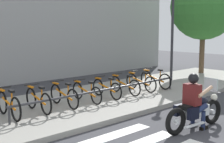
% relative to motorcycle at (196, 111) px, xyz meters
% --- Properties ---
extents(sidewalk, '(24.00, 4.40, 0.15)m').
position_rel_motorcycle_xyz_m(sidewalk, '(-2.06, 3.96, -0.40)').
color(sidewalk, gray).
rests_on(sidewalk, ground).
extents(crosswalk_stripe_5, '(2.80, 0.40, 0.01)m').
position_rel_motorcycle_xyz_m(crosswalk_stripe_5, '(-2.10, 1.09, -0.47)').
color(crosswalk_stripe_5, white).
rests_on(crosswalk_stripe_5, ground).
extents(motorcycle, '(2.14, 0.70, 1.27)m').
position_rel_motorcycle_xyz_m(motorcycle, '(0.00, 0.00, 0.00)').
color(motorcycle, black).
rests_on(motorcycle, ground).
extents(rider, '(0.66, 0.58, 1.46)m').
position_rel_motorcycle_xyz_m(rider, '(-0.08, 0.01, 0.37)').
color(rider, '#591919').
rests_on(rider, ground).
extents(bicycle_0, '(0.48, 1.62, 0.80)m').
position_rel_motorcycle_xyz_m(bicycle_0, '(-3.25, 3.72, 0.04)').
color(bicycle_0, black).
rests_on(bicycle_0, sidewalk).
extents(bicycle_1, '(0.48, 1.60, 0.78)m').
position_rel_motorcycle_xyz_m(bicycle_1, '(-2.35, 3.72, 0.03)').
color(bicycle_1, black).
rests_on(bicycle_1, sidewalk).
extents(bicycle_2, '(0.48, 1.66, 0.77)m').
position_rel_motorcycle_xyz_m(bicycle_2, '(-1.46, 3.72, 0.03)').
color(bicycle_2, black).
rests_on(bicycle_2, sidewalk).
extents(bicycle_3, '(0.48, 1.65, 0.72)m').
position_rel_motorcycle_xyz_m(bicycle_3, '(-0.57, 3.72, 0.01)').
color(bicycle_3, black).
rests_on(bicycle_3, sidewalk).
extents(bicycle_4, '(0.48, 1.59, 0.73)m').
position_rel_motorcycle_xyz_m(bicycle_4, '(0.32, 3.72, 0.02)').
color(bicycle_4, black).
rests_on(bicycle_4, sidewalk).
extents(bicycle_5, '(0.48, 1.67, 0.74)m').
position_rel_motorcycle_xyz_m(bicycle_5, '(1.21, 3.72, 0.02)').
color(bicycle_5, black).
rests_on(bicycle_5, sidewalk).
extents(bicycle_6, '(0.48, 1.64, 0.76)m').
position_rel_motorcycle_xyz_m(bicycle_6, '(2.10, 3.72, 0.03)').
color(bicycle_6, black).
rests_on(bicycle_6, sidewalk).
extents(bicycle_7, '(0.48, 1.66, 0.78)m').
position_rel_motorcycle_xyz_m(bicycle_7, '(3.00, 3.72, 0.04)').
color(bicycle_7, black).
rests_on(bicycle_7, sidewalk).
extents(bike_rack, '(6.84, 0.07, 0.49)m').
position_rel_motorcycle_xyz_m(bike_rack, '(-0.12, 3.17, 0.11)').
color(bike_rack, '#333338').
rests_on(bike_rack, sidewalk).
extents(street_lamp, '(0.28, 0.28, 4.38)m').
position_rel_motorcycle_xyz_m(street_lamp, '(4.96, 4.36, 2.18)').
color(street_lamp, '#2D2D33').
rests_on(street_lamp, ground).
extents(tree_near_rack, '(3.55, 3.55, 5.49)m').
position_rel_motorcycle_xyz_m(tree_near_rack, '(8.26, 4.76, 3.23)').
color(tree_near_rack, brown).
rests_on(tree_near_rack, ground).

